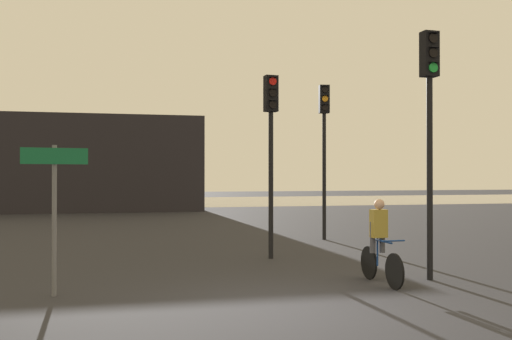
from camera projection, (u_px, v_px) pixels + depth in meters
ground_plane at (298, 312)px, 8.66m from camera, size 120.00×120.00×0.00m
water_strip at (160, 202)px, 43.28m from camera, size 80.00×16.00×0.01m
distant_building at (61, 164)px, 32.19m from camera, size 15.75×4.00×5.40m
traffic_light_far_right at (324, 133)px, 18.28m from camera, size 0.35×0.37×4.96m
traffic_light_near_right at (430, 109)px, 11.33m from camera, size 0.33×0.35×4.94m
traffic_light_center at (271, 132)px, 14.18m from camera, size 0.35×0.36×4.56m
direction_sign_post at (54, 198)px, 9.78m from camera, size 1.09×0.22×2.60m
cyclist at (379, 241)px, 10.92m from camera, size 0.46×1.71×1.62m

